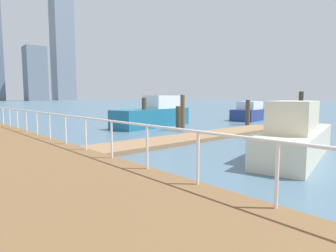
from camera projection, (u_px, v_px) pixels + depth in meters
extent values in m
plane|color=slate|center=(63.00, 129.00, 18.65)|extent=(300.00, 300.00, 0.00)
cube|color=#93704C|center=(200.00, 137.00, 14.46)|extent=(14.17, 2.00, 0.18)
cylinder|color=white|center=(277.00, 175.00, 4.33)|extent=(0.06, 0.06, 1.05)
cylinder|color=white|center=(198.00, 158.00, 5.53)|extent=(0.06, 0.06, 1.05)
cylinder|color=white|center=(147.00, 147.00, 6.73)|extent=(0.06, 0.06, 1.05)
cylinder|color=white|center=(112.00, 140.00, 7.94)|extent=(0.06, 0.06, 1.05)
cylinder|color=white|center=(86.00, 134.00, 9.14)|extent=(0.06, 0.06, 1.05)
cylinder|color=white|center=(66.00, 130.00, 10.34)|extent=(0.06, 0.06, 1.05)
cylinder|color=white|center=(50.00, 126.00, 11.55)|extent=(0.06, 0.06, 1.05)
cylinder|color=white|center=(37.00, 123.00, 12.75)|extent=(0.06, 0.06, 1.05)
cylinder|color=white|center=(26.00, 121.00, 13.95)|extent=(0.06, 0.06, 1.05)
cylinder|color=white|center=(17.00, 119.00, 15.16)|extent=(0.06, 0.06, 1.05)
cylinder|color=white|center=(10.00, 117.00, 16.36)|extent=(0.06, 0.06, 1.05)
cylinder|color=white|center=(3.00, 116.00, 17.56)|extent=(0.06, 0.06, 1.05)
cylinder|color=white|center=(85.00, 118.00, 9.09)|extent=(0.06, 29.30, 0.06)
cylinder|color=brown|center=(248.00, 112.00, 21.20)|extent=(0.33, 0.33, 1.89)
cylinder|color=brown|center=(144.00, 113.00, 18.86)|extent=(0.32, 0.32, 2.06)
cylinder|color=brown|center=(178.00, 118.00, 18.30)|extent=(0.33, 0.33, 1.51)
cylinder|color=brown|center=(183.00, 113.00, 17.42)|extent=(0.27, 0.27, 2.24)
cylinder|color=#473826|center=(301.00, 110.00, 18.54)|extent=(0.29, 0.29, 2.47)
cube|color=navy|center=(252.00, 114.00, 26.03)|extent=(5.63, 2.90, 0.99)
cube|color=white|center=(250.00, 105.00, 25.47)|extent=(2.58, 1.98, 0.71)
cube|color=#1E6B8C|center=(153.00, 118.00, 20.15)|extent=(6.98, 3.20, 1.27)
cube|color=white|center=(162.00, 102.00, 20.90)|extent=(2.93, 2.01, 0.94)
cube|color=beige|center=(297.00, 143.00, 10.03)|extent=(6.36, 2.93, 0.95)
cube|color=beige|center=(293.00, 117.00, 9.25)|extent=(2.50, 1.74, 1.04)
cube|color=slate|center=(35.00, 74.00, 146.27)|extent=(10.22, 9.98, 27.81)
cube|color=gray|center=(62.00, 29.00, 164.84)|extent=(11.81, 13.88, 83.09)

